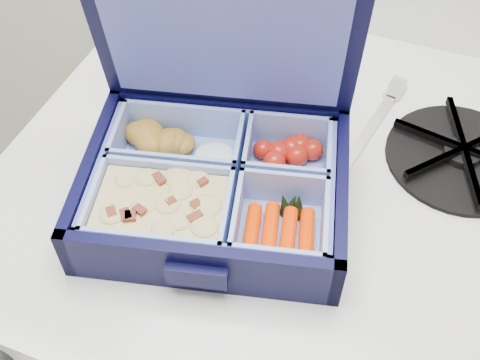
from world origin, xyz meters
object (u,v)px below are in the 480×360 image
at_px(stove, 277,338).
at_px(fork, 367,133).
at_px(bento_box, 215,187).
at_px(burner_grate, 462,152).

distance_m(stove, fork, 0.46).
bearing_deg(fork, bento_box, -117.15).
relative_size(burner_grate, fork, 0.93).
bearing_deg(burner_grate, bento_box, -145.17).
bearing_deg(fork, stove, -127.62).
height_order(stove, bento_box, bento_box).
relative_size(stove, fork, 5.26).
xyz_separation_m(stove, bento_box, (-0.05, -0.10, 0.48)).
relative_size(stove, bento_box, 3.59).
height_order(stove, burner_grate, burner_grate).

